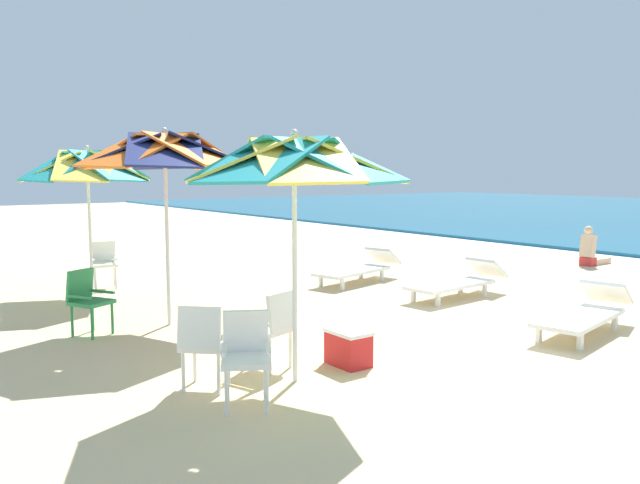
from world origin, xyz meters
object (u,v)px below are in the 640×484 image
plastic_chair_4 (104,261)px  sun_lounger_2 (359,268)px  plastic_chair_1 (204,341)px  plastic_chair_0 (272,325)px  sun_lounger_1 (458,281)px  cooler_box (348,347)px  beach_umbrella_1 (165,153)px  beach_umbrella_0 (294,163)px  beach_umbrella_2 (87,168)px  beachgoer_seated (591,253)px  plastic_chair_2 (246,352)px  sun_lounger_0 (584,313)px  plastic_chair_3 (88,298)px

plastic_chair_4 → sun_lounger_2: plastic_chair_4 is taller
plastic_chair_1 → plastic_chair_4: bearing=171.0°
plastic_chair_0 → sun_lounger_1: (-1.50, 4.67, -0.22)m
sun_lounger_2 → cooler_box: sun_lounger_2 is taller
beach_umbrella_1 → sun_lounger_1: beach_umbrella_1 is taller
beach_umbrella_0 → beach_umbrella_1: (-3.06, -0.07, 0.17)m
plastic_chair_1 → beach_umbrella_2: beach_umbrella_2 is taller
plastic_chair_1 → beach_umbrella_1: 3.44m
plastic_chair_0 → plastic_chair_4: bearing=179.0°
beach_umbrella_1 → cooler_box: 3.78m
beach_umbrella_0 → cooler_box: size_ratio=5.12×
plastic_chair_0 → beachgoer_seated: 10.35m
beach_umbrella_2 → beach_umbrella_0: bearing=2.7°
plastic_chair_2 → beach_umbrella_1: size_ratio=0.32×
plastic_chair_1 → sun_lounger_2: size_ratio=0.39×
sun_lounger_0 → cooler_box: 3.49m
plastic_chair_3 → sun_lounger_0: 6.58m
cooler_box → plastic_chair_2: bearing=-75.8°
plastic_chair_3 → sun_lounger_0: bearing=54.2°
plastic_chair_0 → sun_lounger_1: size_ratio=0.40×
plastic_chair_4 → sun_lounger_1: (4.54, 4.57, -0.22)m
plastic_chair_3 → sun_lounger_1: size_ratio=0.40×
plastic_chair_2 → plastic_chair_3: (-3.45, -0.42, 0.00)m
beach_umbrella_1 → plastic_chair_3: beach_umbrella_1 is taller
beach_umbrella_0 → sun_lounger_0: beach_umbrella_0 is taller
plastic_chair_0 → plastic_chair_1: (0.16, -0.88, 0.00)m
plastic_chair_4 → cooler_box: plastic_chair_4 is taller
sun_lounger_1 → beach_umbrella_0: bearing=-67.3°
plastic_chair_2 → sun_lounger_2: plastic_chair_2 is taller
cooler_box → beachgoer_seated: (-2.60, 9.33, 0.09)m
plastic_chair_3 → plastic_chair_0: bearing=23.2°
plastic_chair_2 → sun_lounger_1: (-2.24, 5.41, -0.22)m
plastic_chair_3 → beachgoer_seated: size_ratio=0.94×
plastic_chair_1 → sun_lounger_1: size_ratio=0.40×
sun_lounger_1 → cooler_box: size_ratio=4.37×
plastic_chair_0 → beach_umbrella_2: size_ratio=0.33×
sun_lounger_0 → sun_lounger_2: 4.80m
beachgoer_seated → plastic_chair_4: bearing=-110.8°
plastic_chair_4 → beach_umbrella_1: bearing=-3.1°
plastic_chair_2 → beach_umbrella_2: 6.49m
cooler_box → beach_umbrella_0: bearing=-82.4°
plastic_chair_1 → beach_umbrella_1: bearing=163.9°
cooler_box → plastic_chair_3: bearing=-147.7°
plastic_chair_3 → cooler_box: bearing=32.3°
plastic_chair_0 → beachgoer_seated: beachgoer_seated is taller
beach_umbrella_2 → cooler_box: (5.86, 1.06, -2.02)m
cooler_box → beach_umbrella_2: bearing=-169.7°
beach_umbrella_2 → beachgoer_seated: 11.06m
cooler_box → sun_lounger_0: bearing=77.1°
plastic_chair_1 → beach_umbrella_2: size_ratio=0.33×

